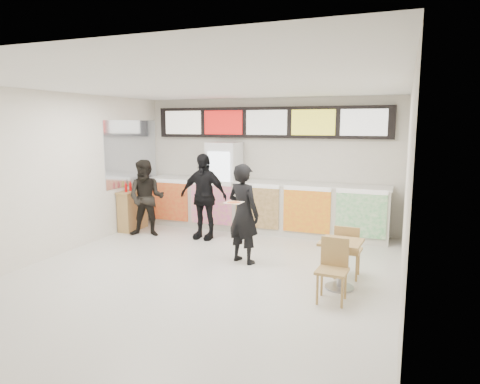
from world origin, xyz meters
The scene contains 15 objects.
floor centered at (0.00, 0.00, 0.00)m, with size 7.00×7.00×0.00m, color beige.
ceiling centered at (0.00, 0.00, 3.00)m, with size 7.00×7.00×0.00m, color white.
wall_back centered at (0.00, 3.50, 1.50)m, with size 6.00×6.00×0.00m, color silver.
wall_left centered at (-3.00, 0.00, 1.50)m, with size 7.00×7.00×0.00m, color silver.
wall_right centered at (3.00, 0.00, 1.50)m, with size 7.00×7.00×0.00m, color silver.
service_counter centered at (0.00, 3.09, 0.57)m, with size 5.56×0.77×1.14m.
menu_board centered at (0.00, 3.41, 2.45)m, with size 5.50×0.14×0.70m.
drinks_fridge centered at (-0.93, 3.11, 1.00)m, with size 0.70×0.67×2.00m.
mirror_panel centered at (-2.99, 2.45, 1.75)m, with size 0.01×2.00×1.50m, color #B2B7BF.
customer_main centered at (0.39, 0.85, 0.87)m, with size 0.64×0.42×1.75m, color black.
customer_left centered at (-2.20, 1.79, 0.83)m, with size 0.81×0.63×1.66m, color black.
customer_mid centered at (-0.96, 2.04, 0.91)m, with size 1.06×0.44×1.81m, color black.
pizza_slice centered at (0.39, 0.40, 1.16)m, with size 0.36×0.36×0.02m.
cafe_table centered at (2.16, 0.22, 0.50)m, with size 0.62×1.50×0.86m.
condiment_ledge centered at (-2.82, 2.14, 0.47)m, with size 0.33×0.82×1.09m.
Camera 1 is at (2.95, -5.96, 2.42)m, focal length 32.00 mm.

